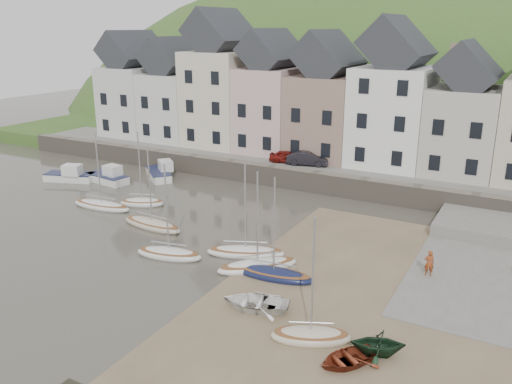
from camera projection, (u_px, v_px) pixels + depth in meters
The scene contains 25 objects.
ground at pixel (209, 264), 32.18m from camera, with size 160.00×160.00×0.00m, color #4A443A.
quay_land at pixel (367, 150), 58.71m from camera, with size 90.00×30.00×1.50m, color #3C5A24.
quay_street at pixel (330, 166), 48.85m from camera, with size 70.00×7.00×0.10m, color slate.
seawall at pixel (316, 182), 46.12m from camera, with size 70.00×1.20×1.80m, color slate.
beach at pixel (386, 308), 27.13m from camera, with size 18.00×26.00×0.06m, color brown.
slipway at pixel (487, 265), 31.98m from camera, with size 8.00×18.00×0.12m, color slate.
hillside at pixel (381, 221), 90.07m from camera, with size 134.40×84.00×84.00m.
townhouse_terrace at pixel (364, 100), 49.23m from camera, with size 61.05×8.00×13.93m.
sailboat_0 at pixel (102, 205), 42.00m from camera, with size 5.47×1.95×6.32m.
sailboat_1 at pixel (142, 202), 42.71m from camera, with size 3.93×2.90×6.32m.
sailboat_2 at pixel (152, 224), 37.97m from camera, with size 5.37×1.88×6.32m.
sailboat_3 at pixel (169, 253), 33.07m from camera, with size 4.61×2.43×6.32m.
sailboat_4 at pixel (245, 252), 33.33m from camera, with size 5.21×3.39×6.32m.
sailboat_5 at pixel (274, 274), 30.33m from camera, with size 4.94×2.02×6.32m.
sailboat_6 at pixel (257, 265), 31.43m from camera, with size 4.55×4.66×6.32m.
sailboat_7 at pixel (311, 335), 24.28m from camera, with size 4.04×2.94×6.32m.
motorboat_0 at pixel (108, 177), 48.89m from camera, with size 4.62×2.34×1.70m.
motorboat_1 at pixel (71, 175), 49.35m from camera, with size 4.95×3.15×1.70m.
motorboat_2 at pixel (160, 172), 50.44m from camera, with size 4.70×4.40×1.70m.
rowboat_white at pixel (256, 302), 26.90m from camera, with size 2.51×3.51×0.73m, color white.
rowboat_green at pixel (378, 343), 22.97m from camera, with size 2.06×2.39×1.26m, color black.
rowboat_red at pixel (347, 358), 22.49m from camera, with size 1.99×2.79×0.58m, color maroon.
person_red at pixel (429, 263), 30.26m from camera, with size 0.57×0.37×1.56m, color #8F3B1A.
car_left at pixel (287, 157), 49.67m from camera, with size 1.35×3.36×1.14m, color maroon.
car_right at pixel (308, 159), 48.68m from camera, with size 1.35×3.87×1.28m, color black.
Camera 1 is at (16.62, -24.35, 13.94)m, focal length 36.73 mm.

